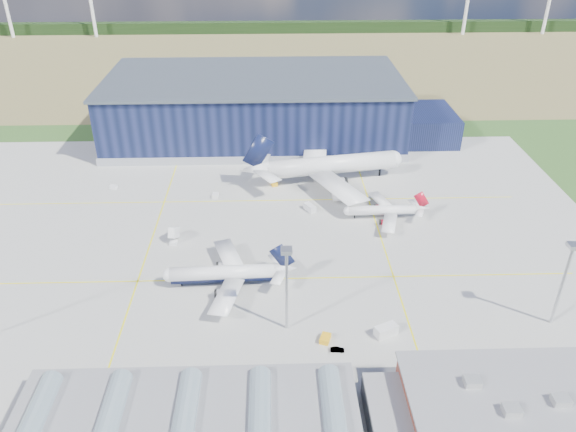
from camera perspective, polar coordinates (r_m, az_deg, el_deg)
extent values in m
plane|color=#254C1C|center=(162.78, -3.97, -4.34)|extent=(600.00, 600.00, 0.00)
cube|color=gray|center=(171.10, -3.87, -2.44)|extent=(220.00, 160.00, 0.06)
cube|color=#FDF50D|center=(154.59, -4.08, -6.41)|extent=(180.00, 0.40, 0.02)
cube|color=#FDF50D|center=(192.63, -3.66, 1.56)|extent=(180.00, 0.40, 0.02)
cube|color=#FDF50D|center=(174.92, -13.75, -2.53)|extent=(0.40, 120.00, 0.02)
cube|color=#FDF50D|center=(174.06, 9.41, -2.19)|extent=(0.40, 120.00, 0.02)
cube|color=olive|center=(366.01, -2.91, 15.50)|extent=(600.00, 220.00, 0.01)
cube|color=black|center=(443.09, -2.78, 18.60)|extent=(600.00, 8.00, 8.00)
cube|color=#0F1633|center=(242.67, -3.40, 10.94)|extent=(120.00, 60.00, 25.00)
cube|color=#91949E|center=(246.45, -3.32, 8.55)|extent=(121.00, 61.00, 3.20)
cube|color=#47515B|center=(238.74, -3.49, 13.89)|extent=(122.00, 62.00, 1.20)
cube|color=#0F1633|center=(248.70, 13.66, 9.03)|extent=(24.00, 30.00, 12.00)
cube|color=brown|center=(124.18, 22.65, -17.64)|extent=(45.00, 22.00, 9.00)
cube|color=slate|center=(120.92, 23.10, -16.12)|extent=(46.00, 23.00, 0.50)
cube|color=black|center=(132.19, 20.71, -14.60)|extent=(44.00, 0.40, 1.40)
cube|color=black|center=(129.86, 20.99, -13.49)|extent=(44.00, 0.40, 1.40)
cube|color=silver|center=(117.98, 18.22, -15.71)|extent=(3.20, 2.60, 1.60)
cube|color=silver|center=(120.59, 25.98, -16.48)|extent=(3.20, 2.60, 1.60)
cube|color=silver|center=(115.34, 21.77, -17.86)|extent=(3.20, 2.60, 1.60)
cube|color=black|center=(117.00, -10.16, -19.95)|extent=(65.00, 22.00, 6.00)
cube|color=slate|center=(114.59, -10.31, -18.92)|extent=(66.00, 23.00, 0.50)
cube|color=slate|center=(117.97, 10.66, -19.47)|extent=(10.00, 18.00, 6.00)
cylinder|color=#80949E|center=(121.82, -24.13, -17.88)|extent=(4.40, 18.00, 4.40)
cylinder|color=#80949E|center=(117.36, -17.46, -18.48)|extent=(4.40, 18.00, 4.40)
cylinder|color=#80949E|center=(114.44, -10.32, -18.85)|extent=(4.40, 18.00, 4.40)
cylinder|color=#80949E|center=(113.19, -2.89, -18.96)|extent=(4.40, 18.00, 4.40)
cylinder|color=#80949E|center=(113.67, 4.58, -18.76)|extent=(4.40, 18.00, 4.40)
cylinder|color=#AEB0B5|center=(131.91, -0.14, -7.70)|extent=(0.70, 0.70, 22.00)
cube|color=#AEB0B5|center=(125.20, -0.15, -3.54)|extent=(2.60, 2.60, 1.00)
cylinder|color=#AEB0B5|center=(148.31, 26.02, -6.46)|extent=(0.70, 0.70, 22.00)
cube|color=#AEB0B5|center=(142.38, 27.04, -2.71)|extent=(2.60, 2.60, 1.00)
cube|color=#F5AE15|center=(157.76, -4.89, -5.32)|extent=(3.71, 4.10, 1.46)
cube|color=#F5AE15|center=(135.31, 3.80, -12.33)|extent=(3.14, 3.78, 1.40)
cube|color=silver|center=(135.46, 16.94, -13.64)|extent=(4.97, 2.40, 2.11)
cube|color=silver|center=(195.91, -7.40, 2.07)|extent=(2.22, 3.16, 1.31)
cube|color=silver|center=(186.09, 2.23, 0.86)|extent=(4.13, 5.06, 2.12)
cube|color=#F5AE15|center=(202.60, -1.42, 3.34)|extent=(2.70, 3.68, 1.46)
cube|color=silver|center=(209.68, -17.31, 2.83)|extent=(3.10, 2.46, 1.18)
cube|color=silver|center=(138.21, 9.93, -11.39)|extent=(6.06, 4.65, 2.62)
cube|color=silver|center=(173.46, -11.49, -1.92)|extent=(2.78, 5.37, 3.28)
imported|color=#99999E|center=(125.54, -1.07, -16.55)|extent=(3.52, 2.49, 1.11)
imported|color=#99999E|center=(133.07, 5.03, -13.38)|extent=(3.30, 1.38, 1.06)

